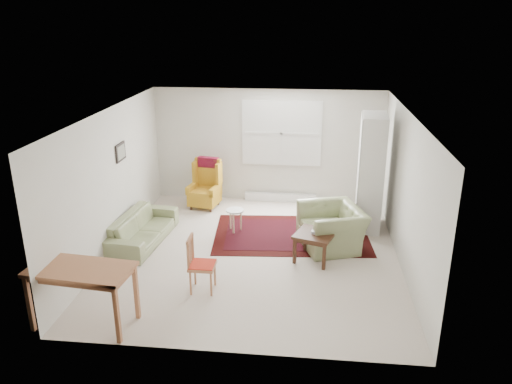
# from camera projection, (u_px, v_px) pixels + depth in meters

# --- Properties ---
(room) EXTENTS (5.04, 5.54, 2.51)m
(room) POSITION_uv_depth(u_px,v_px,m) (257.00, 183.00, 8.59)
(room) COLOR beige
(room) RESTS_ON ground
(rug) EXTENTS (3.05, 2.09, 0.03)m
(rug) POSITION_uv_depth(u_px,v_px,m) (291.00, 234.00, 9.56)
(rug) COLOR black
(rug) RESTS_ON ground
(sofa) EXTENTS (0.90, 1.91, 0.75)m
(sofa) POSITION_uv_depth(u_px,v_px,m) (142.00, 223.00, 9.15)
(sofa) COLOR #7E875A
(sofa) RESTS_ON ground
(armchair) EXTENTS (1.32, 1.41, 0.89)m
(armchair) POSITION_uv_depth(u_px,v_px,m) (332.00, 223.00, 8.95)
(armchair) COLOR #7E875A
(armchair) RESTS_ON ground
(wingback_chair) EXTENTS (0.72, 0.75, 1.06)m
(wingback_chair) POSITION_uv_depth(u_px,v_px,m) (204.00, 184.00, 10.75)
(wingback_chair) COLOR #BC871D
(wingback_chair) RESTS_ON ground
(coffee_table) EXTENTS (0.79, 0.79, 0.51)m
(coffee_table) POSITION_uv_depth(u_px,v_px,m) (314.00, 246.00, 8.51)
(coffee_table) COLOR #3B1F12
(coffee_table) RESTS_ON ground
(stool) EXTENTS (0.45, 0.45, 0.46)m
(stool) POSITION_uv_depth(u_px,v_px,m) (235.00, 220.00, 9.64)
(stool) COLOR white
(stool) RESTS_ON ground
(cabinet) EXTENTS (0.54, 0.93, 2.25)m
(cabinet) POSITION_uv_depth(u_px,v_px,m) (371.00, 173.00, 9.56)
(cabinet) COLOR silver
(cabinet) RESTS_ON ground
(desk) EXTENTS (1.42, 0.82, 0.86)m
(desk) POSITION_uv_depth(u_px,v_px,m) (84.00, 296.00, 6.68)
(desk) COLOR #B06F47
(desk) RESTS_ON ground
(desk_chair) EXTENTS (0.39, 0.39, 0.88)m
(desk_chair) POSITION_uv_depth(u_px,v_px,m) (202.00, 264.00, 7.51)
(desk_chair) COLOR #B06F47
(desk_chair) RESTS_ON ground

